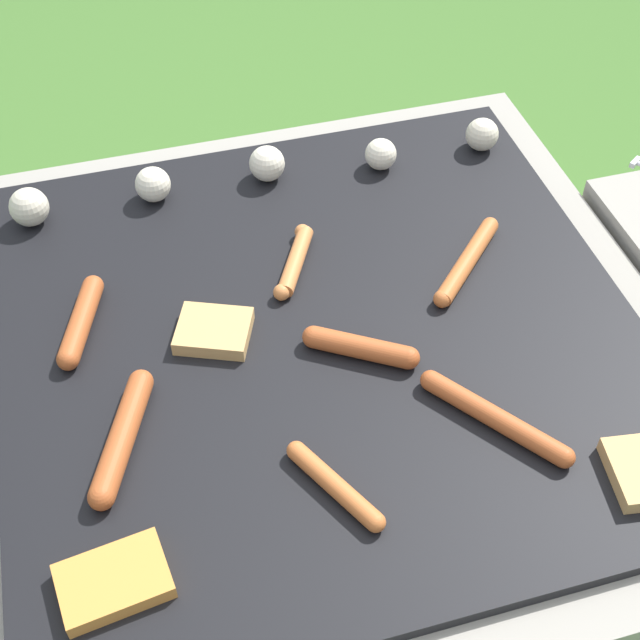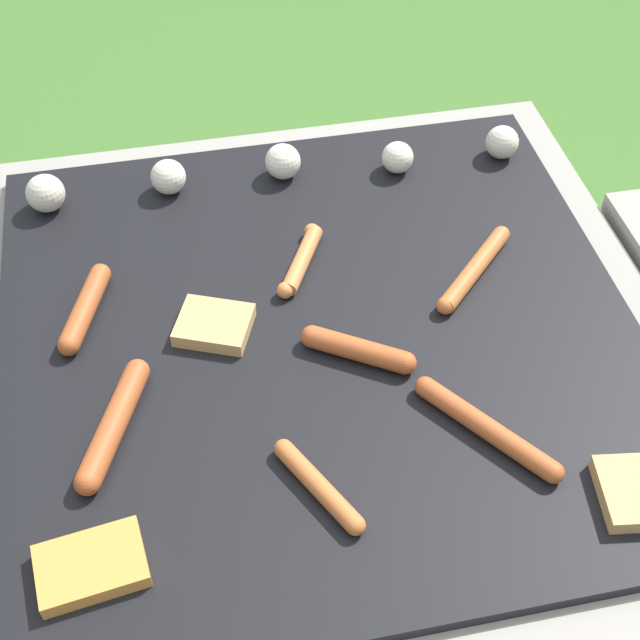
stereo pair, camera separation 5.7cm
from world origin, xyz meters
name	(u,v)px [view 2 (the right image)]	position (x,y,z in m)	size (l,w,h in m)	color
ground_plane	(320,493)	(0.00, 0.00, 0.00)	(14.00, 14.00, 0.00)	#3D6628
grill	(320,422)	(0.00, 0.00, 0.19)	(0.92, 0.92, 0.39)	gray
sausage_mid_right	(487,428)	(0.16, -0.20, 0.40)	(0.13, 0.17, 0.03)	#A34C23
sausage_front_right	(114,424)	(-0.26, -0.11, 0.41)	(0.09, 0.18, 0.03)	#A34C23
sausage_back_center	(318,486)	(-0.05, -0.23, 0.40)	(0.08, 0.13, 0.02)	#B7602D
sausage_mid_left	(85,308)	(-0.29, 0.09, 0.41)	(0.07, 0.15, 0.03)	#A34C23
sausage_front_left	(475,269)	(0.22, 0.06, 0.40)	(0.14, 0.14, 0.02)	#B7602D
sausage_front_center	(299,260)	(0.00, 0.12, 0.40)	(0.08, 0.13, 0.02)	#C6753D
sausage_back_left	(358,350)	(0.04, -0.05, 0.41)	(0.13, 0.09, 0.03)	#A34C23
bread_slice_center	(91,566)	(-0.29, -0.28, 0.40)	(0.12, 0.09, 0.02)	#D18438
bread_slice_left	(214,325)	(-0.13, 0.03, 0.40)	(0.11, 0.10, 0.02)	tan
mushroom_row	(265,168)	(-0.02, 0.31, 0.42)	(0.74, 0.07, 0.06)	beige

